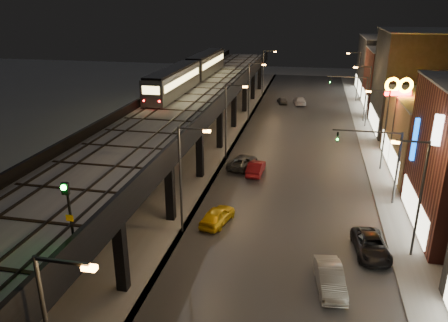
{
  "coord_description": "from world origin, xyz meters",
  "views": [
    {
      "loc": [
        9.04,
        -17.27,
        17.94
      ],
      "look_at": [
        1.98,
        16.99,
        5.0
      ],
      "focal_mm": 35.0,
      "sensor_mm": 36.0,
      "label": 1
    }
  ],
  "objects_px": {
    "rail_signal": "(67,201)",
    "car_near_white": "(256,168)",
    "car_taxi": "(217,216)",
    "sign_citgo": "(447,151)",
    "car_mid_dark": "(300,101)",
    "car_mid_silver": "(243,162)",
    "subway_train": "(192,71)",
    "car_onc_dark": "(371,246)",
    "car_onc_silver": "(330,279)",
    "car_far_white": "(282,100)"
  },
  "relations": [
    {
      "from": "subway_train",
      "to": "sign_citgo",
      "type": "bearing_deg",
      "value": -48.31
    },
    {
      "from": "car_onc_dark",
      "to": "sign_citgo",
      "type": "bearing_deg",
      "value": 12.99
    },
    {
      "from": "car_near_white",
      "to": "car_mid_silver",
      "type": "distance_m",
      "value": 2.43
    },
    {
      "from": "car_taxi",
      "to": "sign_citgo",
      "type": "distance_m",
      "value": 18.21
    },
    {
      "from": "rail_signal",
      "to": "car_mid_dark",
      "type": "distance_m",
      "value": 63.47
    },
    {
      "from": "car_onc_silver",
      "to": "car_onc_dark",
      "type": "relative_size",
      "value": 0.93
    },
    {
      "from": "rail_signal",
      "to": "car_taxi",
      "type": "height_order",
      "value": "rail_signal"
    },
    {
      "from": "car_far_white",
      "to": "sign_citgo",
      "type": "relative_size",
      "value": 0.34
    },
    {
      "from": "car_taxi",
      "to": "car_mid_silver",
      "type": "relative_size",
      "value": 0.88
    },
    {
      "from": "subway_train",
      "to": "car_taxi",
      "type": "distance_m",
      "value": 32.15
    },
    {
      "from": "car_near_white",
      "to": "car_mid_dark",
      "type": "relative_size",
      "value": 0.9
    },
    {
      "from": "sign_citgo",
      "to": "car_far_white",
      "type": "bearing_deg",
      "value": 107.26
    },
    {
      "from": "car_mid_silver",
      "to": "car_onc_dark",
      "type": "relative_size",
      "value": 0.98
    },
    {
      "from": "car_near_white",
      "to": "rail_signal",
      "type": "bearing_deg",
      "value": 80.81
    },
    {
      "from": "car_taxi",
      "to": "rail_signal",
      "type": "bearing_deg",
      "value": 88.4
    },
    {
      "from": "car_onc_silver",
      "to": "sign_citgo",
      "type": "distance_m",
      "value": 12.25
    },
    {
      "from": "car_onc_silver",
      "to": "car_onc_dark",
      "type": "bearing_deg",
      "value": 49.9
    },
    {
      "from": "rail_signal",
      "to": "car_mid_silver",
      "type": "xyz_separation_m",
      "value": [
        3.86,
        28.8,
        -8.25
      ]
    },
    {
      "from": "car_mid_silver",
      "to": "car_onc_silver",
      "type": "xyz_separation_m",
      "value": [
        9.21,
        -20.73,
        0.08
      ]
    },
    {
      "from": "subway_train",
      "to": "car_mid_dark",
      "type": "height_order",
      "value": "subway_train"
    },
    {
      "from": "car_taxi",
      "to": "car_mid_silver",
      "type": "distance_m",
      "value": 13.52
    },
    {
      "from": "car_far_white",
      "to": "car_onc_dark",
      "type": "distance_m",
      "value": 50.66
    },
    {
      "from": "car_mid_dark",
      "to": "car_onc_silver",
      "type": "bearing_deg",
      "value": 86.25
    },
    {
      "from": "car_onc_silver",
      "to": "car_onc_dark",
      "type": "height_order",
      "value": "car_onc_silver"
    },
    {
      "from": "car_near_white",
      "to": "car_mid_dark",
      "type": "xyz_separation_m",
      "value": [
        3.26,
        35.21,
        -0.02
      ]
    },
    {
      "from": "subway_train",
      "to": "car_onc_dark",
      "type": "xyz_separation_m",
      "value": [
        22.57,
        -31.83,
        -7.54
      ]
    },
    {
      "from": "rail_signal",
      "to": "car_onc_dark",
      "type": "height_order",
      "value": "rail_signal"
    },
    {
      "from": "car_taxi",
      "to": "car_mid_silver",
      "type": "bearing_deg",
      "value": -76.95
    },
    {
      "from": "car_mid_dark",
      "to": "sign_citgo",
      "type": "xyz_separation_m",
      "value": [
        11.74,
        -47.83,
        7.3
      ]
    },
    {
      "from": "car_taxi",
      "to": "sign_citgo",
      "type": "bearing_deg",
      "value": -169.95
    },
    {
      "from": "car_far_white",
      "to": "sign_citgo",
      "type": "distance_m",
      "value": 50.85
    },
    {
      "from": "car_mid_silver",
      "to": "car_onc_dark",
      "type": "bearing_deg",
      "value": 139.83
    },
    {
      "from": "car_mid_dark",
      "to": "car_far_white",
      "type": "bearing_deg",
      "value": -11.93
    },
    {
      "from": "car_mid_dark",
      "to": "car_mid_silver",
      "type": "bearing_deg",
      "value": 73.32
    },
    {
      "from": "subway_train",
      "to": "sign_citgo",
      "type": "distance_m",
      "value": 40.59
    },
    {
      "from": "car_mid_silver",
      "to": "sign_citgo",
      "type": "relative_size",
      "value": 0.47
    },
    {
      "from": "car_mid_silver",
      "to": "car_mid_dark",
      "type": "distance_m",
      "value": 33.88
    },
    {
      "from": "rail_signal",
      "to": "subway_train",
      "type": "bearing_deg",
      "value": 98.13
    },
    {
      "from": "car_taxi",
      "to": "car_near_white",
      "type": "xyz_separation_m",
      "value": [
        1.68,
        11.83,
        -0.02
      ]
    },
    {
      "from": "car_taxi",
      "to": "car_onc_dark",
      "type": "xyz_separation_m",
      "value": [
        12.25,
        -2.32,
        -0.04
      ]
    },
    {
      "from": "rail_signal",
      "to": "car_near_white",
      "type": "distance_m",
      "value": 28.87
    },
    {
      "from": "rail_signal",
      "to": "car_near_white",
      "type": "xyz_separation_m",
      "value": [
        5.6,
        27.1,
        -8.22
      ]
    },
    {
      "from": "sign_citgo",
      "to": "car_onc_dark",
      "type": "bearing_deg",
      "value": -161.07
    },
    {
      "from": "subway_train",
      "to": "car_mid_silver",
      "type": "height_order",
      "value": "subway_train"
    },
    {
      "from": "car_taxi",
      "to": "car_mid_dark",
      "type": "relative_size",
      "value": 0.9
    },
    {
      "from": "rail_signal",
      "to": "car_mid_dark",
      "type": "xyz_separation_m",
      "value": [
        8.86,
        62.31,
        -8.24
      ]
    },
    {
      "from": "car_near_white",
      "to": "car_mid_silver",
      "type": "height_order",
      "value": "car_near_white"
    },
    {
      "from": "rail_signal",
      "to": "car_mid_dark",
      "type": "relative_size",
      "value": 0.67
    },
    {
      "from": "sign_citgo",
      "to": "car_mid_silver",
      "type": "bearing_deg",
      "value": 139.46
    },
    {
      "from": "subway_train",
      "to": "car_far_white",
      "type": "height_order",
      "value": "subway_train"
    }
  ]
}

